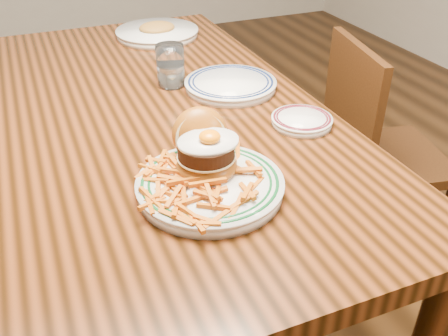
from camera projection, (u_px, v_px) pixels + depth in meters
name	position (u px, v px, depth m)	size (l,w,h in m)	color
floor	(172.00, 298.00, 1.77)	(6.00, 6.00, 0.00)	black
table	(159.00, 134.00, 1.41)	(0.85, 1.60, 0.75)	black
chair_right	(374.00, 149.00, 1.77)	(0.46, 0.46, 0.83)	#3E200C
main_plate	(208.00, 172.00, 1.01)	(0.30, 0.32, 0.15)	white
side_plate	(302.00, 120.00, 1.26)	(0.16, 0.16, 0.02)	white
rear_plate	(231.00, 84.00, 1.45)	(0.27, 0.27, 0.03)	white
water_glass	(171.00, 68.00, 1.46)	(0.08, 0.08, 0.12)	white
far_plate	(157.00, 32.00, 1.86)	(0.31, 0.31, 0.06)	white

